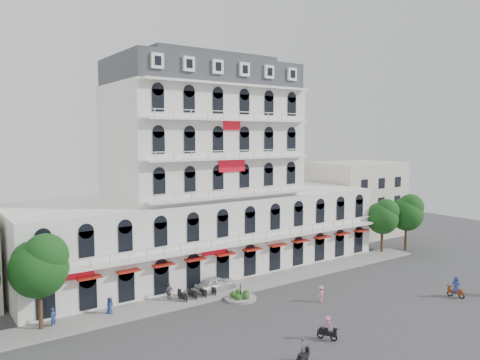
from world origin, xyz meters
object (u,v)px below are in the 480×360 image
Objects in this scene: parked_car at (216,284)px; rider_west at (303,352)px; rider_east at (456,287)px; rider_center at (327,328)px.

rider_west reaches higher than parked_car.
rider_center is (-17.81, 0.49, -0.11)m from rider_east.
rider_center is at bearing 74.20° from rider_east.
rider_west is 22.23m from rider_east.
parked_car is 2.46× the size of rider_center.
rider_west is (-3.29, -16.99, 0.09)m from parked_car.
rider_east reaches higher than rider_center.
parked_car is at bearing 56.52° from rider_west.
parked_car is 24.47m from rider_east.
parked_car is at bearing 36.31° from rider_east.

